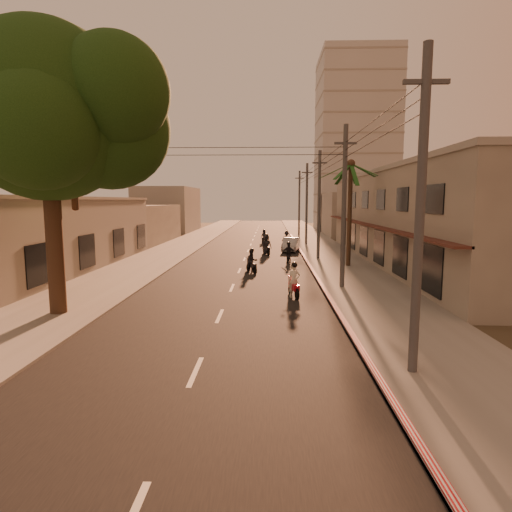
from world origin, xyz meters
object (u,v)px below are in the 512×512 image
object	(u,v)px
broadleaf_tree	(58,114)
palm_tree	(351,170)
scooter_mid_a	(252,262)
scooter_far_b	(287,239)
scooter_far_c	(264,237)
scooter_red	(294,282)
scooter_far_a	(267,245)
parked_car	(291,245)
scooter_mid_b	(288,253)

from	to	relation	value
broadleaf_tree	palm_tree	world-z (taller)	broadleaf_tree
palm_tree	scooter_mid_a	xyz separation A→B (m)	(-7.09, -2.84, -6.37)
broadleaf_tree	scooter_far_b	size ratio (longest dim) A/B	7.13
broadleaf_tree	scooter_far_c	size ratio (longest dim) A/B	7.54
scooter_red	scooter_far_c	size ratio (longest dim) A/B	1.16
scooter_red	scooter_mid_a	world-z (taller)	scooter_red
scooter_red	scooter_far_c	xyz separation A→B (m)	(-1.91, 28.64, -0.09)
scooter_mid_a	scooter_far_c	distance (m)	21.23
scooter_far_a	parked_car	distance (m)	3.58
palm_tree	scooter_far_c	bearing A→B (deg)	109.56
scooter_red	scooter_mid_b	bearing A→B (deg)	76.99
palm_tree	scooter_far_b	xyz separation A→B (m)	(-4.02, 15.08, -6.39)
parked_car	scooter_far_c	bearing A→B (deg)	116.24
scooter_mid_b	parked_car	world-z (taller)	scooter_mid_b
broadleaf_tree	parked_car	world-z (taller)	broadleaf_tree
scooter_mid_b	broadleaf_tree	bearing A→B (deg)	-118.49
palm_tree	scooter_red	xyz separation A→B (m)	(-4.62, -10.26, -6.33)
palm_tree	scooter_mid_a	bearing A→B (deg)	-158.18
parked_car	palm_tree	bearing A→B (deg)	-59.91
scooter_mid_a	scooter_far_c	world-z (taller)	scooter_mid_a
scooter_mid_b	scooter_far_c	size ratio (longest dim) A/B	1.07
scooter_mid_a	scooter_far_b	size ratio (longest dim) A/B	1.01
broadleaf_tree	scooter_mid_b	distance (m)	20.44
scooter_far_a	scooter_far_c	distance (m)	11.33
scooter_far_c	scooter_mid_b	bearing A→B (deg)	-65.13
scooter_red	parked_car	distance (m)	20.05
broadleaf_tree	scooter_mid_b	xyz separation A→B (m)	(10.24, 15.92, -7.72)
scooter_mid_a	broadleaf_tree	bearing A→B (deg)	-148.80
scooter_far_a	scooter_far_b	distance (m)	8.30
scooter_red	parked_car	size ratio (longest dim) A/B	0.44
scooter_mid_b	scooter_far_b	world-z (taller)	scooter_mid_b
scooter_mid_a	scooter_far_c	size ratio (longest dim) A/B	1.07
scooter_mid_a	scooter_mid_b	size ratio (longest dim) A/B	1.00
scooter_red	scooter_far_b	size ratio (longest dim) A/B	1.09
broadleaf_tree	scooter_mid_b	size ratio (longest dim) A/B	7.06
palm_tree	parked_car	bearing A→B (deg)	111.34
palm_tree	scooter_mid_b	distance (m)	8.01
palm_tree	scooter_far_b	bearing A→B (deg)	104.93
scooter_mid_b	scooter_far_b	bearing A→B (deg)	92.74
scooter_red	scooter_far_a	xyz separation A→B (m)	(-1.53, 17.32, 0.06)
scooter_red	scooter_mid_a	xyz separation A→B (m)	(-2.47, 7.42, -0.03)
scooter_far_b	parked_car	distance (m)	5.31
palm_tree	scooter_mid_b	xyz separation A→B (m)	(-4.37, 2.06, -6.39)
broadleaf_tree	scooter_far_b	xyz separation A→B (m)	(10.59, 28.94, -7.71)
scooter_mid_a	scooter_mid_b	world-z (taller)	scooter_mid_a
palm_tree	scooter_mid_a	size ratio (longest dim) A/B	4.80
scooter_red	scooter_far_c	world-z (taller)	scooter_red
broadleaf_tree	scooter_mid_a	xyz separation A→B (m)	(7.53, 11.02, -7.69)
scooter_far_b	scooter_mid_a	bearing A→B (deg)	-105.51
broadleaf_tree	scooter_mid_a	size ratio (longest dim) A/B	7.08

